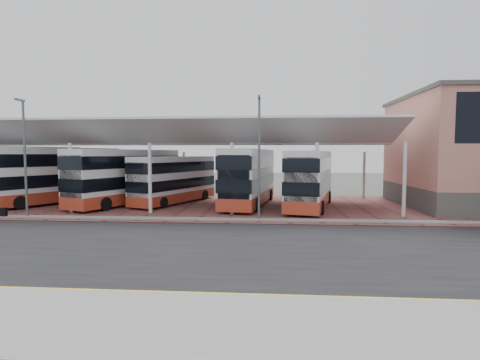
% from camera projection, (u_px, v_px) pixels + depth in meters
% --- Properties ---
extents(ground, '(140.00, 140.00, 0.00)m').
position_uv_depth(ground, '(215.00, 243.00, 18.50)').
color(ground, '#4A4E48').
extents(road, '(120.00, 14.00, 0.02)m').
position_uv_depth(road, '(212.00, 248.00, 17.50)').
color(road, black).
rests_on(road, ground).
extents(forecourt, '(72.00, 16.00, 0.06)m').
position_uv_depth(forecourt, '(261.00, 206.00, 31.27)').
color(forecourt, brown).
rests_on(forecourt, ground).
extents(sidewalk, '(120.00, 4.00, 0.14)m').
position_uv_depth(sidewalk, '(165.00, 324.00, 9.54)').
color(sidewalk, gray).
rests_on(sidewalk, ground).
extents(north_kerb, '(120.00, 0.80, 0.14)m').
position_uv_depth(north_kerb, '(229.00, 220.00, 24.66)').
color(north_kerb, gray).
rests_on(north_kerb, ground).
extents(yellow_line_near, '(120.00, 0.12, 0.01)m').
position_uv_depth(yellow_line_near, '(183.00, 296.00, 11.53)').
color(yellow_line_near, yellow).
rests_on(yellow_line_near, road).
extents(yellow_line_far, '(120.00, 0.12, 0.01)m').
position_uv_depth(yellow_line_far, '(185.00, 292.00, 11.83)').
color(yellow_line_far, yellow).
rests_on(yellow_line_far, road).
extents(canopy, '(37.00, 11.63, 7.07)m').
position_uv_depth(canopy, '(169.00, 138.00, 32.41)').
color(canopy, silver).
rests_on(canopy, ground).
extents(lamp_west, '(0.16, 0.90, 8.07)m').
position_uv_depth(lamp_west, '(25.00, 155.00, 25.50)').
color(lamp_west, '#54555D').
rests_on(lamp_west, ground).
extents(lamp_east, '(0.16, 0.90, 8.07)m').
position_uv_depth(lamp_east, '(259.00, 155.00, 24.28)').
color(lamp_east, '#54555D').
rests_on(lamp_east, ground).
extents(bus_0, '(8.34, 11.91, 4.99)m').
position_uv_depth(bus_0, '(8.00, 175.00, 32.41)').
color(bus_0, silver).
rests_on(bus_0, forecourt).
extents(bus_1, '(7.95, 11.75, 4.88)m').
position_uv_depth(bus_1, '(55.00, 176.00, 32.90)').
color(bus_1, silver).
rests_on(bus_1, forecourt).
extents(bus_2, '(6.81, 11.56, 4.71)m').
position_uv_depth(bus_2, '(127.00, 177.00, 32.24)').
color(bus_2, silver).
rests_on(bus_2, forecourt).
extents(bus_3, '(5.78, 10.14, 4.12)m').
position_uv_depth(bus_3, '(175.00, 180.00, 33.11)').
color(bus_3, silver).
rests_on(bus_3, forecourt).
extents(bus_4, '(4.30, 11.75, 4.73)m').
position_uv_depth(bus_4, '(249.00, 177.00, 31.87)').
color(bus_4, silver).
rests_on(bus_4, forecourt).
extents(bus_5, '(4.99, 11.37, 4.57)m').
position_uv_depth(bus_5, '(310.00, 179.00, 30.38)').
color(bus_5, silver).
rests_on(bus_5, forecourt).
extents(suitcase, '(0.39, 0.28, 0.66)m').
position_uv_depth(suitcase, '(4.00, 213.00, 25.62)').
color(suitcase, black).
rests_on(suitcase, forecourt).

